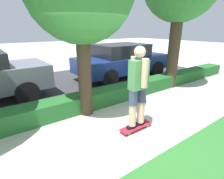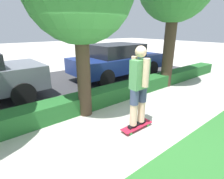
% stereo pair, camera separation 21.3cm
% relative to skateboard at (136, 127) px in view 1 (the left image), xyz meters
% --- Properties ---
extents(ground_plane, '(60.00, 60.00, 0.00)m').
position_rel_skateboard_xyz_m(ground_plane, '(-0.31, 0.10, -0.07)').
color(ground_plane, '#BCB7AD').
extents(street_asphalt, '(14.88, 5.00, 0.01)m').
position_rel_skateboard_xyz_m(street_asphalt, '(-0.31, 4.30, -0.07)').
color(street_asphalt, '#38383A').
rests_on(street_asphalt, ground_plane).
extents(hedge_row, '(14.88, 0.60, 0.46)m').
position_rel_skateboard_xyz_m(hedge_row, '(-0.31, 1.70, 0.16)').
color(hedge_row, '#236028').
rests_on(hedge_row, ground_plane).
extents(skateboard, '(0.84, 0.24, 0.09)m').
position_rel_skateboard_xyz_m(skateboard, '(0.00, 0.00, 0.00)').
color(skateboard, red).
rests_on(skateboard, ground_plane).
extents(skater_person, '(0.52, 0.47, 1.82)m').
position_rel_skateboard_xyz_m(skater_person, '(-0.00, 0.00, 0.99)').
color(skater_person, black).
rests_on(skater_person, skateboard).
extents(parked_car_middle, '(4.50, 2.09, 1.56)m').
position_rel_skateboard_xyz_m(parked_car_middle, '(2.62, 3.82, 0.76)').
color(parked_car_middle, navy).
rests_on(parked_car_middle, ground_plane).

